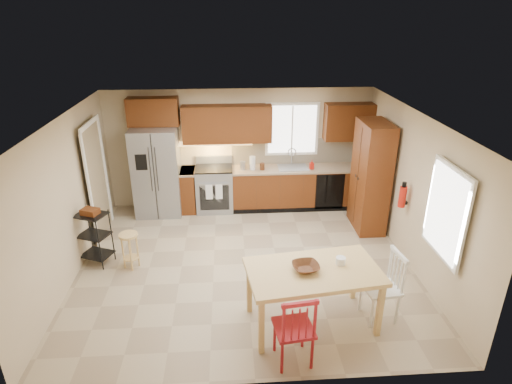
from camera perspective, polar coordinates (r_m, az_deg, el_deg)
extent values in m
plane|color=tan|center=(7.34, -1.39, -9.56)|extent=(5.50, 5.50, 0.00)
cube|color=silver|center=(6.33, -1.62, 9.75)|extent=(5.50, 5.00, 0.02)
cube|color=#CCB793|center=(9.08, -2.20, 5.84)|extent=(5.50, 0.02, 2.50)
cube|color=#CCB793|center=(4.58, -0.07, -13.52)|extent=(5.50, 0.02, 2.50)
cube|color=#CCB793|center=(7.19, -23.98, -1.18)|extent=(0.02, 5.00, 2.50)
cube|color=#CCB793|center=(7.37, 20.39, 0.01)|extent=(0.02, 5.00, 2.50)
cube|color=gray|center=(8.95, -13.04, 2.66)|extent=(0.92, 0.75, 1.82)
cube|color=gray|center=(9.06, -5.54, 0.37)|extent=(0.76, 0.63, 0.92)
cube|color=#5B2910|center=(9.11, -8.99, 0.25)|extent=(0.30, 0.60, 0.90)
cube|color=#5B2910|center=(9.20, 5.99, 0.66)|extent=(2.92, 0.60, 0.90)
cube|color=black|center=(9.05, 9.79, 0.03)|extent=(0.60, 0.02, 0.78)
cube|color=beige|center=(9.21, 5.89, 5.51)|extent=(2.92, 0.03, 0.55)
cube|color=#53250D|center=(8.80, -13.57, 10.38)|extent=(1.00, 0.35, 0.55)
cube|color=#53250D|center=(8.75, -3.88, 9.04)|extent=(1.80, 0.35, 0.75)
cube|color=#53250D|center=(9.09, 12.28, 9.12)|extent=(1.00, 0.35, 0.75)
cube|color=white|center=(9.04, 4.82, 8.34)|extent=(1.12, 0.04, 1.12)
cube|color=gray|center=(9.02, 4.91, 3.03)|extent=(0.62, 0.46, 0.16)
cube|color=#FFBF66|center=(8.83, -5.77, 6.46)|extent=(1.60, 0.30, 0.01)
imported|color=#B6190C|center=(8.95, 7.45, 3.66)|extent=(0.09, 0.09, 0.19)
cylinder|color=white|center=(8.82, -0.48, 3.89)|extent=(0.12, 0.12, 0.28)
cylinder|color=gray|center=(8.83, -1.78, 3.55)|extent=(0.11, 0.11, 0.18)
cylinder|color=#522C16|center=(8.83, 0.83, 3.42)|extent=(0.10, 0.10, 0.14)
cube|color=#5B2910|center=(8.36, 15.03, 1.98)|extent=(0.50, 0.95, 2.10)
cylinder|color=#B6190C|center=(7.51, 18.95, -0.60)|extent=(0.12, 0.12, 0.36)
cube|color=white|center=(6.33, 24.05, -2.49)|extent=(0.04, 1.02, 1.32)
cube|color=#8C7A59|center=(8.37, -20.49, 1.29)|extent=(0.04, 0.95, 2.10)
imported|color=#522C16|center=(5.69, 6.63, -10.34)|extent=(0.39, 0.39, 0.09)
cylinder|color=white|center=(5.86, 11.20, -9.18)|extent=(0.16, 0.16, 0.16)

